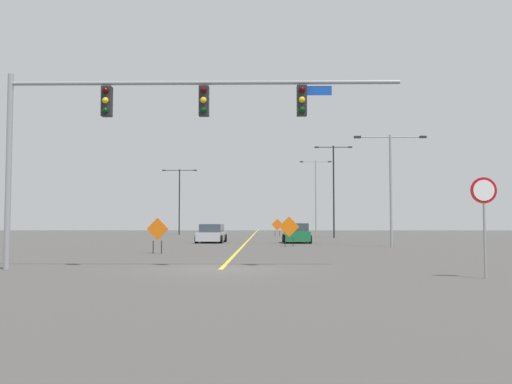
# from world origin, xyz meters

# --- Properties ---
(ground) EXTENTS (183.51, 183.51, 0.00)m
(ground) POSITION_xyz_m (0.00, 0.00, 0.00)
(ground) COLOR #4C4947
(road_centre_stripe) EXTENTS (0.16, 101.95, 0.01)m
(road_centre_stripe) POSITION_xyz_m (0.00, 50.98, 0.00)
(road_centre_stripe) COLOR yellow
(road_centre_stripe) RESTS_ON ground
(traffic_signal_assembly) EXTENTS (13.68, 0.44, 6.81)m
(traffic_signal_assembly) POSITION_xyz_m (-2.43, -0.02, 5.33)
(traffic_signal_assembly) COLOR gray
(traffic_signal_assembly) RESTS_ON ground
(stop_sign) EXTENTS (0.76, 0.07, 2.92)m
(stop_sign) POSITION_xyz_m (7.84, -2.95, 2.05)
(stop_sign) COLOR gray
(stop_sign) RESTS_ON ground
(street_lamp_mid_left) EXTENTS (4.70, 0.24, 7.32)m
(street_lamp_mid_left) POSITION_xyz_m (9.68, 17.07, 4.48)
(street_lamp_mid_left) COLOR gray
(street_lamp_mid_left) RESTS_ON ground
(street_lamp_far_left) EXTENTS (4.08, 0.24, 9.59)m
(street_lamp_far_left) POSITION_xyz_m (8.04, 52.64, 5.62)
(street_lamp_far_left) COLOR gray
(street_lamp_far_left) RESTS_ON ground
(street_lamp_far_right) EXTENTS (3.92, 0.24, 9.59)m
(street_lamp_far_right) POSITION_xyz_m (8.64, 38.69, 5.60)
(street_lamp_far_right) COLOR black
(street_lamp_far_right) RESTS_ON ground
(street_lamp_near_left) EXTENTS (4.51, 0.24, 8.52)m
(street_lamp_near_left) POSITION_xyz_m (-9.63, 52.84, 5.09)
(street_lamp_near_left) COLOR black
(street_lamp_near_left) RESTS_ON ground
(construction_sign_median_near) EXTENTS (1.17, 0.25, 1.86)m
(construction_sign_median_near) POSITION_xyz_m (-4.05, 9.65, 1.17)
(construction_sign_median_near) COLOR orange
(construction_sign_median_near) RESTS_ON ground
(construction_sign_median_far) EXTENTS (1.37, 0.11, 2.00)m
(construction_sign_median_far) POSITION_xyz_m (3.12, 18.24, 1.24)
(construction_sign_median_far) COLOR orange
(construction_sign_median_far) RESTS_ON ground
(construction_sign_left_lane) EXTENTS (1.35, 0.19, 2.02)m
(construction_sign_left_lane) POSITION_xyz_m (2.92, 44.71, 1.26)
(construction_sign_left_lane) COLOR orange
(construction_sign_left_lane) RESTS_ON ground
(car_green_far) EXTENTS (2.15, 3.93, 1.53)m
(car_green_far) POSITION_xyz_m (3.98, 24.55, 0.71)
(car_green_far) COLOR #196B38
(car_green_far) RESTS_ON ground
(car_silver_distant) EXTENTS (2.24, 4.22, 1.47)m
(car_silver_distant) POSITION_xyz_m (-2.73, 25.01, 0.69)
(car_silver_distant) COLOR #B7BABF
(car_silver_distant) RESTS_ON ground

